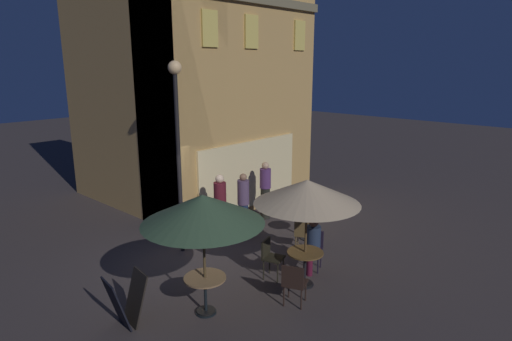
{
  "coord_description": "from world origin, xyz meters",
  "views": [
    {
      "loc": [
        -6.01,
        -7.93,
        4.64
      ],
      "look_at": [
        2.0,
        -0.69,
        1.95
      ],
      "focal_mm": 30.22,
      "sensor_mm": 36.0,
      "label": 1
    }
  ],
  "objects": [
    {
      "name": "street_lamp_near_corner",
      "position": [
        0.27,
        0.28,
        3.21
      ],
      "size": [
        0.32,
        0.32,
        4.71
      ],
      "color": "black",
      "rests_on": "ground"
    },
    {
      "name": "cafe_table_1",
      "position": [
        0.92,
        -3.06,
        0.58
      ],
      "size": [
        0.77,
        0.77,
        0.77
      ],
      "color": "black",
      "rests_on": "ground"
    },
    {
      "name": "ground_plane",
      "position": [
        0.0,
        0.0,
        0.0
      ],
      "size": [
        60.0,
        60.0,
        0.0
      ],
      "primitive_type": "plane",
      "color": "#3C3432"
    },
    {
      "name": "cafe_chair_1",
      "position": [
        0.11,
        -3.39,
        0.53
      ],
      "size": [
        0.57,
        0.57,
        0.89
      ],
      "rotation": [
        0.0,
        0.0,
        0.38
      ],
      "color": "black",
      "rests_on": "ground"
    },
    {
      "name": "patio_umbrella_1",
      "position": [
        0.92,
        -3.06,
        2.09
      ],
      "size": [
        2.2,
        2.2,
        2.35
      ],
      "color": "black",
      "rests_on": "ground"
    },
    {
      "name": "cafe_table_2",
      "position": [
        3.03,
        -1.63,
        0.53
      ],
      "size": [
        0.65,
        0.65,
        0.77
      ],
      "color": "black",
      "rests_on": "ground"
    },
    {
      "name": "patron_seated_0",
      "position": [
        1.59,
        -2.79,
        0.72
      ],
      "size": [
        0.53,
        0.45,
        1.27
      ],
      "rotation": [
        0.0,
        0.0,
        -2.75
      ],
      "color": "#4F1127",
      "rests_on": "ground"
    },
    {
      "name": "patron_standing_1",
      "position": [
        1.37,
        0.03,
        0.94
      ],
      "size": [
        0.33,
        0.33,
        1.84
      ],
      "rotation": [
        0.0,
        0.0,
        2.58
      ],
      "color": "gray",
      "rests_on": "ground"
    },
    {
      "name": "menu_sandwich_board",
      "position": [
        -2.43,
        -1.54,
        0.49
      ],
      "size": [
        0.74,
        0.64,
        0.96
      ],
      "rotation": [
        0.0,
        0.0,
        -0.15
      ],
      "color": "black",
      "rests_on": "ground"
    },
    {
      "name": "patron_standing_3",
      "position": [
        3.49,
        0.28,
        0.9
      ],
      "size": [
        0.34,
        0.34,
        1.77
      ],
      "rotation": [
        0.0,
        0.0,
        3.14
      ],
      "color": "black",
      "rests_on": "ground"
    },
    {
      "name": "patron_standing_2",
      "position": [
        2.08,
        -0.14,
        0.89
      ],
      "size": [
        0.32,
        0.32,
        1.76
      ],
      "rotation": [
        0.0,
        0.0,
        2.26
      ],
      "color": "#1A2743",
      "rests_on": "ground"
    },
    {
      "name": "cafe_chair_0",
      "position": [
        0.68,
        -2.29,
        0.55
      ],
      "size": [
        0.52,
        0.52,
        0.89
      ],
      "rotation": [
        0.0,
        0.0,
        -1.27
      ],
      "color": "black",
      "rests_on": "ground"
    },
    {
      "name": "cafe_chair_2",
      "position": [
        1.71,
        -2.74,
        0.55
      ],
      "size": [
        0.53,
        0.53,
        0.89
      ],
      "rotation": [
        0.0,
        0.0,
        -2.75
      ],
      "color": "black",
      "rests_on": "ground"
    },
    {
      "name": "cafe_table_0",
      "position": [
        -1.21,
        -2.29,
        0.57
      ],
      "size": [
        0.8,
        0.8,
        0.75
      ],
      "color": "black",
      "rests_on": "ground"
    },
    {
      "name": "cafe_building",
      "position": [
        2.84,
        3.07,
        3.67
      ],
      "size": [
        6.06,
        6.29,
        7.36
      ],
      "color": "tan",
      "rests_on": "ground"
    },
    {
      "name": "cafe_chair_3",
      "position": [
        2.27,
        -2.01,
        0.54
      ],
      "size": [
        0.52,
        0.52,
        0.92
      ],
      "rotation": [
        0.0,
        0.0,
        0.46
      ],
      "color": "brown",
      "rests_on": "ground"
    },
    {
      "name": "patio_umbrella_0",
      "position": [
        -1.21,
        -2.29,
        2.09
      ],
      "size": [
        2.26,
        2.26,
        2.37
      ],
      "color": "black",
      "rests_on": "ground"
    }
  ]
}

